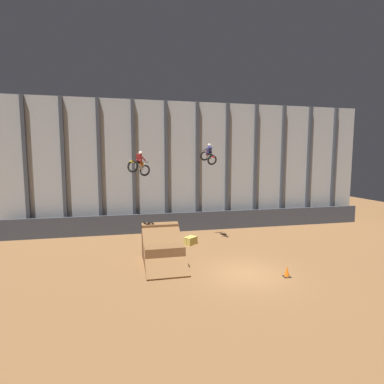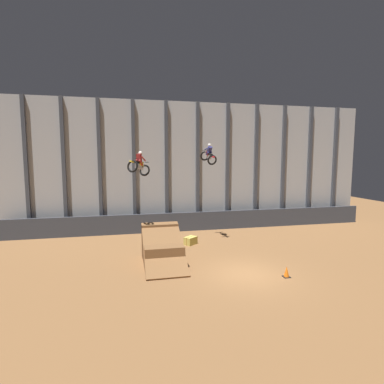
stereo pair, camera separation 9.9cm
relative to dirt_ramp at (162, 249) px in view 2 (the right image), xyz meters
name	(u,v)px [view 2 (the right image)]	position (x,y,z in m)	size (l,w,h in m)	color
ground_plane	(246,274)	(4.17, -3.00, -0.78)	(60.00, 60.00, 0.00)	brown
arena_back_wall	(197,166)	(4.17, 8.37, 4.77)	(32.00, 0.40, 11.10)	#ADB2B7
lower_barrier	(200,221)	(4.17, 7.25, 0.03)	(31.36, 0.20, 1.61)	#383D47
dirt_ramp	(162,249)	(0.00, 0.00, 0.00)	(2.31, 4.11, 2.26)	brown
rider_bike_left_air	(139,165)	(-1.23, 1.00, 5.06)	(1.52, 1.76, 1.58)	black
rider_bike_right_air	(209,155)	(4.01, 4.01, 5.70)	(0.95, 1.88, 1.60)	black
traffic_cone_near_ramp	(287,272)	(6.10, -3.81, -0.49)	(0.36, 0.36, 0.58)	black
hay_bale_trackside	(191,241)	(2.45, 3.19, -0.50)	(1.08, 1.03, 0.57)	#CCB751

